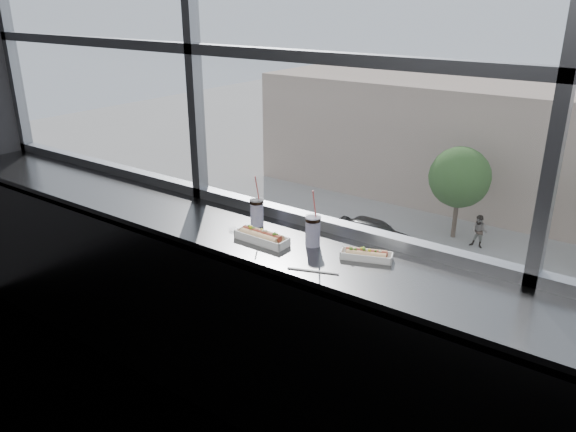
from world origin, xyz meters
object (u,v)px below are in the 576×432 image
Objects in this scene: car_far_a at (374,229)px; tree_left at (460,177)px; soda_cup_left at (257,211)px; car_near_b at (383,317)px; wrapper at (234,229)px; loose_straw at (313,271)px; car_near_a at (224,262)px; hotdog_tray_left at (262,237)px; pedestrian_a at (479,228)px; soda_cup_right at (313,229)px; hotdog_tray_right at (366,254)px.

car_far_a is 5.73m from tree_left.
soda_cup_left reaches higher than car_near_b.
loose_straw is at bearing -14.10° from wrapper.
loose_straw is 0.04× the size of car_near_a.
hotdog_tray_left is at bearing -73.87° from tree_left.
loose_straw is 21.10m from car_near_b.
pedestrian_a is at bearing 103.05° from soda_cup_left.
soda_cup_right is 30.65m from tree_left.
hotdog_tray_right is 0.04× the size of car_near_a.
soda_cup_right is 0.31m from loose_straw.
wrapper is (-0.44, -0.09, -0.08)m from soda_cup_right.
soda_cup_right is 0.05× the size of car_near_a.
soda_cup_left reaches higher than wrapper.
car_near_b is 0.96× the size of car_near_a.
car_far_a is at bearing 114.91° from soda_cup_left.
wrapper reaches higher than car_far_a.
car_far_a is (-11.63, 24.22, -11.05)m from soda_cup_right.
tree_left is at bearing 86.05° from loose_straw.
hotdog_tray_right is 30.47m from pedestrian_a.
loose_straw is 25.39m from car_near_a.
wrapper is at bearing -154.30° from car_far_a.
hotdog_tray_right is 3.12× the size of wrapper.
hotdog_tray_right reaches higher than wrapper.
car_far_a is at bearing 24.24° from car_near_b.
car_far_a reaches higher than car_near_b.
tree_left reaches higher than car_far_a.
loose_straw reaches higher than car_near_b.
hotdog_tray_left is 25.07m from car_near_a.
soda_cup_left is 0.96× the size of soda_cup_right.
pedestrian_a is at bearing 104.59° from hotdog_tray_left.
wrapper is 20.78m from car_near_b.
soda_cup_right is at bearing -73.37° from tree_left.
car_far_a is (-11.18, 24.32, -10.97)m from wrapper.
soda_cup_left reaches higher than car_near_a.
wrapper reaches higher than tree_left.
tree_left is at bearing -37.62° from car_far_a.
hotdog_tray_left is at bearing -153.50° from soda_cup_right.
hotdog_tray_left is 0.99× the size of soda_cup_right.
hotdog_tray_right is at bearing -136.90° from car_near_a.
hotdog_tray_left reaches higher than car_near_b.
car_far_a is (-4.62, 8.00, 0.10)m from car_near_b.
soda_cup_left is at bearing 157.37° from hotdog_tray_right.
hotdog_tray_left reaches higher than loose_straw.
wrapper is at bearing 168.19° from hotdog_tray_right.
hotdog_tray_right is at bearing 15.38° from hotdog_tray_left.
soda_cup_right reaches higher than hotdog_tray_right.
hotdog_tray_left is 29.03m from car_far_a.
car_near_a is (-16.01, 16.21, -11.05)m from hotdog_tray_right.
soda_cup_left is at bearing 173.37° from soda_cup_right.
car_far_a is at bearing 114.70° from wrapper.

